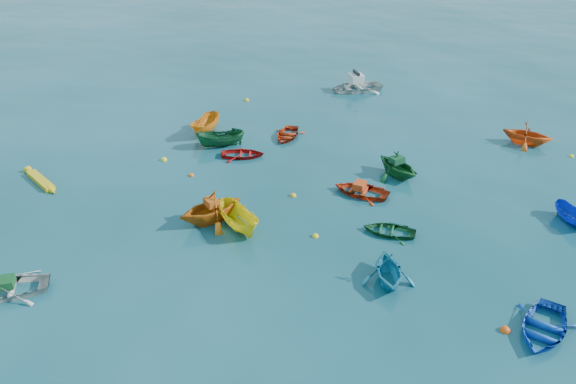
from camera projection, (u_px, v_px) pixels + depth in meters
The scene contains 30 objects.
ground at pixel (235, 247), 25.31m from camera, with size 160.00×160.00×0.00m, color #093A43.
dinghy_white_near at pixel (8, 293), 22.45m from camera, with size 2.35×3.28×0.68m, color beige.
dinghy_blue_se at pixel (542, 332), 20.49m from camera, with size 2.27×3.18×0.66m, color #0E43B9.
dinghy_orange_w at pixel (212, 221), 27.24m from camera, with size 2.79×3.24×1.71m, color #CC6613.
sampan_yellow_mid at pixel (240, 229), 26.60m from camera, with size 1.19×3.17×1.23m, color yellow.
dinghy_green_e at pixel (389, 233), 26.30m from camera, with size 1.75×2.45×0.51m, color #114B24.
dinghy_cyan_se at pixel (387, 281), 23.09m from camera, with size 2.26×2.62×1.38m, color teal.
dinghy_red_nw at pixel (243, 157), 33.64m from camera, with size 1.85×2.58×0.54m, color #AD0E0E.
sampan_orange_n at pixel (206, 133), 36.79m from camera, with size 1.21×3.20×1.24m, color orange.
dinghy_green_n at pixel (396, 176), 31.44m from camera, with size 2.51×2.91×1.53m, color #145625.
dinghy_red_ne at pixel (361, 194), 29.61m from camera, with size 2.11×2.95×0.61m, color red.
sampan_blue_far at pixel (570, 223), 27.10m from camera, with size 0.87×2.32×0.90m, color #0F2EBC.
dinghy_red_far at pixel (287, 137), 36.23m from camera, with size 1.98×2.77×0.58m, color red.
dinghy_orange_far at pixel (525, 144), 35.28m from camera, with size 2.55×2.96×1.56m, color #D35113.
sampan_green_far at pixel (221, 146), 34.95m from camera, with size 1.12×2.98×1.15m, color #124D29.
kayak_yellow at pixel (41, 183), 30.72m from camera, with size 0.50×3.47×0.34m, color gold, non-canonical shape.
motorboat_white at pixel (355, 90), 44.41m from camera, with size 3.00×4.19×1.47m, color silver.
tarp_green_a at pixel (7, 282), 22.23m from camera, with size 0.70×0.53×0.34m, color #124B22.
tarp_orange_a at pixel (211, 202), 26.77m from camera, with size 0.72×0.54×0.35m, color #BB4D13.
tarp_green_b at pixel (397, 160), 31.06m from camera, with size 0.74×0.56×0.36m, color #114627.
tarp_orange_b at pixel (360, 185), 29.42m from camera, with size 0.73×0.55×0.35m, color #CC4014.
buoy_ye_a at pixel (315, 237), 26.02m from camera, with size 0.31×0.31×0.31m, color yellow.
buoy_or_b at pixel (505, 331), 20.54m from camera, with size 0.38×0.38×0.38m, color #F14E0D.
buoy_ye_b at pixel (164, 160), 33.21m from camera, with size 0.38×0.38×0.38m, color yellow.
buoy_or_c at pixel (191, 176), 31.45m from camera, with size 0.30×0.30×0.30m, color #FF5D0D.
buoy_ye_c at pixel (293, 196), 29.40m from camera, with size 0.33×0.33×0.33m, color gold.
buoy_or_d at pixel (394, 167), 32.40m from camera, with size 0.32×0.32×0.32m, color #DB5A0B.
buoy_ye_d at pixel (247, 101), 42.33m from camera, with size 0.38×0.38×0.38m, color yellow.
buoy_or_e at pixel (365, 188), 30.17m from camera, with size 0.32×0.32×0.32m, color #D5590B.
buoy_ye_e at pixel (571, 157), 33.65m from camera, with size 0.29×0.29×0.29m, color yellow.
Camera 1 is at (12.19, -17.24, 14.36)m, focal length 35.00 mm.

